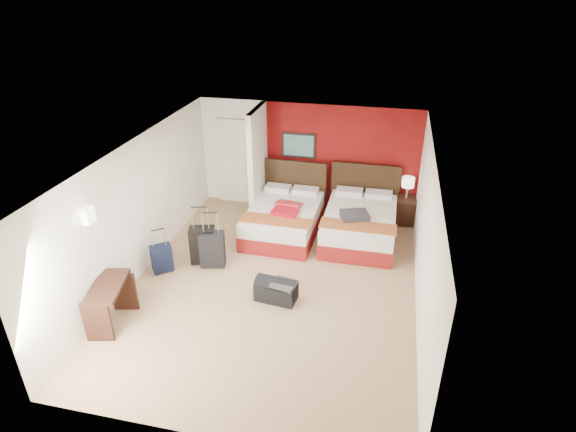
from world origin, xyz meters
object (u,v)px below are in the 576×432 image
(bed_right, at_px, (359,226))
(table_lamp, at_px, (407,188))
(bed_left, at_px, (284,220))
(suitcase_black, at_px, (203,246))
(suitcase_navy, at_px, (162,259))
(suitcase_charcoal, at_px, (213,250))
(red_suitcase_open, at_px, (287,208))
(nightstand, at_px, (405,210))
(desk, at_px, (111,305))
(duffel_bag, at_px, (276,291))

(bed_right, height_order, table_lamp, table_lamp)
(bed_left, bearing_deg, table_lamp, 23.99)
(suitcase_black, height_order, suitcase_navy, suitcase_black)
(bed_left, bearing_deg, suitcase_black, -129.13)
(suitcase_black, xyz_separation_m, suitcase_navy, (-0.64, -0.47, -0.10))
(suitcase_charcoal, bearing_deg, table_lamp, 23.07)
(suitcase_black, distance_m, suitcase_navy, 0.80)
(bed_right, distance_m, red_suitcase_open, 1.56)
(bed_right, height_order, nightstand, bed_right)
(table_lamp, bearing_deg, bed_right, -134.08)
(desk, bearing_deg, bed_left, 47.60)
(bed_right, relative_size, suitcase_charcoal, 3.07)
(bed_right, xyz_separation_m, nightstand, (0.92, 0.95, -0.01))
(suitcase_navy, bearing_deg, bed_left, 7.32)
(suitcase_charcoal, relative_size, duffel_bag, 0.97)
(bed_left, height_order, desk, desk)
(duffel_bag, distance_m, desk, 2.67)
(suitcase_black, bearing_deg, table_lamp, 18.36)
(red_suitcase_open, bearing_deg, bed_left, 142.03)
(bed_right, bearing_deg, bed_left, -176.06)
(red_suitcase_open, relative_size, duffel_bag, 1.03)
(red_suitcase_open, bearing_deg, suitcase_charcoal, -121.17)
(bed_right, xyz_separation_m, desk, (-3.59, -3.59, 0.07))
(nightstand, relative_size, suitcase_navy, 1.18)
(table_lamp, distance_m, suitcase_black, 4.56)
(nightstand, bearing_deg, bed_right, -138.46)
(suitcase_navy, bearing_deg, suitcase_black, -2.13)
(suitcase_navy, bearing_deg, duffel_bag, -47.46)
(suitcase_black, xyz_separation_m, duffel_bag, (1.65, -0.84, -0.18))
(duffel_bag, relative_size, desk, 0.76)
(bed_left, distance_m, bed_right, 1.61)
(nightstand, distance_m, desk, 6.40)
(table_lamp, bearing_deg, suitcase_navy, -146.00)
(bed_left, bearing_deg, desk, -118.17)
(bed_right, relative_size, desk, 2.27)
(table_lamp, xyz_separation_m, suitcase_navy, (-4.41, -2.98, -0.59))
(nightstand, height_order, suitcase_black, suitcase_black)
(red_suitcase_open, height_order, nightstand, red_suitcase_open)
(red_suitcase_open, xyz_separation_m, suitcase_charcoal, (-1.13, -1.43, -0.32))
(bed_left, height_order, duffel_bag, bed_left)
(suitcase_charcoal, bearing_deg, bed_right, 18.87)
(nightstand, relative_size, desk, 0.67)
(bed_right, bearing_deg, nightstand, 46.20)
(table_lamp, bearing_deg, duffel_bag, -122.41)
(nightstand, relative_size, suitcase_black, 0.85)
(duffel_bag, bearing_deg, desk, -146.32)
(bed_right, height_order, suitcase_black, suitcase_black)
(suitcase_black, bearing_deg, red_suitcase_open, 29.97)
(red_suitcase_open, height_order, table_lamp, table_lamp)
(duffel_bag, xyz_separation_m, desk, (-2.38, -1.19, 0.21))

